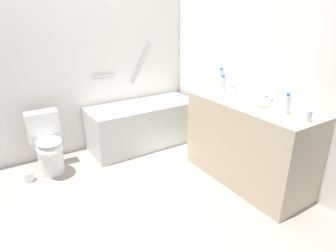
{
  "coord_description": "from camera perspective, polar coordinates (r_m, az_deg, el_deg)",
  "views": [
    {
      "loc": [
        -0.91,
        -2.32,
        1.74
      ],
      "look_at": [
        0.65,
        0.14,
        0.55
      ],
      "focal_mm": 29.91,
      "sensor_mm": 36.0,
      "label": 1
    }
  ],
  "objects": [
    {
      "name": "ground_plane",
      "position": [
        3.03,
        -9.23,
        -13.15
      ],
      "size": [
        4.09,
        4.09,
        0.0
      ],
      "primitive_type": "plane",
      "color": "#9E9389"
    },
    {
      "name": "wall_back_tiled",
      "position": [
        3.75,
        -18.53,
        12.7
      ],
      "size": [
        3.49,
        0.1,
        2.39
      ],
      "primitive_type": "cube",
      "color": "silver",
      "rests_on": "ground_plane"
    },
    {
      "name": "wall_right_mirror",
      "position": [
        3.46,
        15.0,
        12.36
      ],
      "size": [
        0.1,
        2.87,
        2.39
      ],
      "primitive_type": "cube",
      "color": "silver",
      "rests_on": "ground_plane"
    },
    {
      "name": "bathtub",
      "position": [
        3.89,
        -5.13,
        0.61
      ],
      "size": [
        1.47,
        0.64,
        1.36
      ],
      "color": "silver",
      "rests_on": "ground_plane"
    },
    {
      "name": "toilet",
      "position": [
        3.48,
        -23.27,
        -3.58
      ],
      "size": [
        0.35,
        0.51,
        0.71
      ],
      "rotation": [
        0.0,
        0.0,
        -1.58
      ],
      "color": "white",
      "rests_on": "ground_plane"
    },
    {
      "name": "vanity_counter",
      "position": [
        3.12,
        15.85,
        -3.28
      ],
      "size": [
        0.57,
        1.39,
        0.89
      ],
      "primitive_type": "cube",
      "color": "tan",
      "rests_on": "ground_plane"
    },
    {
      "name": "sink_basin",
      "position": [
        2.92,
        16.76,
        4.75
      ],
      "size": [
        0.35,
        0.35,
        0.04
      ],
      "primitive_type": "cylinder",
      "color": "white",
      "rests_on": "vanity_counter"
    },
    {
      "name": "sink_faucet",
      "position": [
        3.07,
        19.31,
        5.42
      ],
      "size": [
        0.12,
        0.15,
        0.06
      ],
      "color": "#AFAFB5",
      "rests_on": "vanity_counter"
    },
    {
      "name": "water_bottle_0",
      "position": [
        3.27,
        11.12,
        8.3
      ],
      "size": [
        0.07,
        0.07,
        0.19
      ],
      "color": "silver",
      "rests_on": "vanity_counter"
    },
    {
      "name": "water_bottle_1",
      "position": [
        2.72,
        23.05,
        4.04
      ],
      "size": [
        0.06,
        0.06,
        0.19
      ],
      "color": "silver",
      "rests_on": "vanity_counter"
    },
    {
      "name": "water_bottle_2",
      "position": [
        3.35,
        10.69,
        9.22
      ],
      "size": [
        0.07,
        0.07,
        0.26
      ],
      "color": "silver",
      "rests_on": "vanity_counter"
    },
    {
      "name": "drinking_glass_0",
      "position": [
        3.12,
        13.17,
        6.54
      ],
      "size": [
        0.07,
        0.07,
        0.08
      ],
      "primitive_type": "cylinder",
      "color": "white",
      "rests_on": "vanity_counter"
    },
    {
      "name": "drinking_glass_1",
      "position": [
        3.22,
        12.88,
        7.26
      ],
      "size": [
        0.07,
        0.07,
        0.1
      ],
      "primitive_type": "cylinder",
      "color": "white",
      "rests_on": "vanity_counter"
    },
    {
      "name": "drinking_glass_2",
      "position": [
        2.61,
        26.48,
        1.92
      ],
      "size": [
        0.08,
        0.08,
        0.1
      ],
      "primitive_type": "cylinder",
      "color": "white",
      "rests_on": "vanity_counter"
    },
    {
      "name": "soap_dish",
      "position": [
        2.72,
        25.89,
        1.89
      ],
      "size": [
        0.09,
        0.06,
        0.02
      ],
      "primitive_type": "cube",
      "color": "white",
      "rests_on": "vanity_counter"
    },
    {
      "name": "bath_mat",
      "position": [
        3.66,
        1.1,
        -6.1
      ],
      "size": [
        0.68,
        0.37,
        0.01
      ],
      "primitive_type": "cube",
      "color": "white",
      "rests_on": "ground_plane"
    },
    {
      "name": "toilet_paper_roll",
      "position": [
        3.5,
        -26.6,
        -9.2
      ],
      "size": [
        0.11,
        0.11,
        0.11
      ],
      "primitive_type": "cylinder",
      "color": "white",
      "rests_on": "ground_plane"
    }
  ]
}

